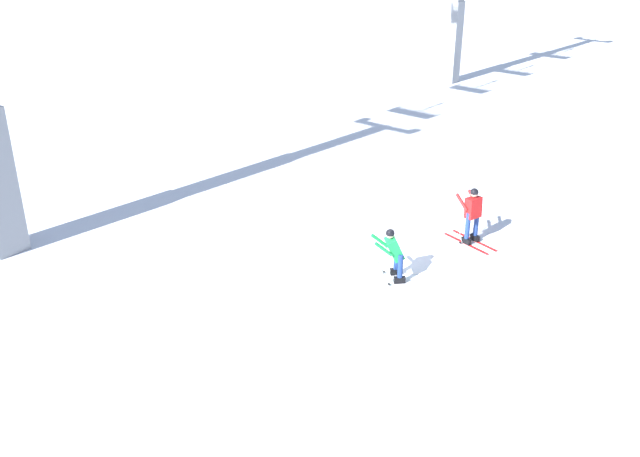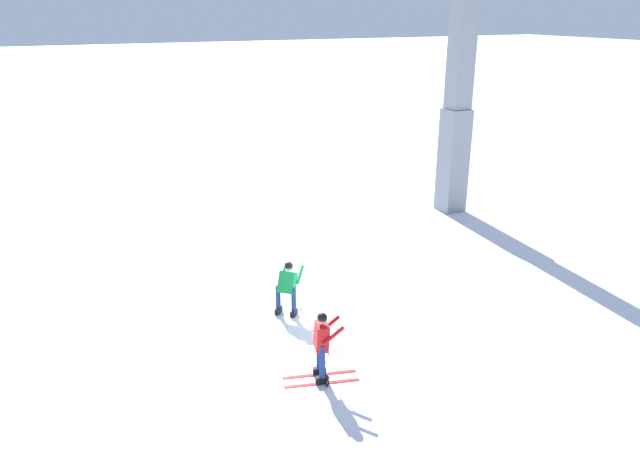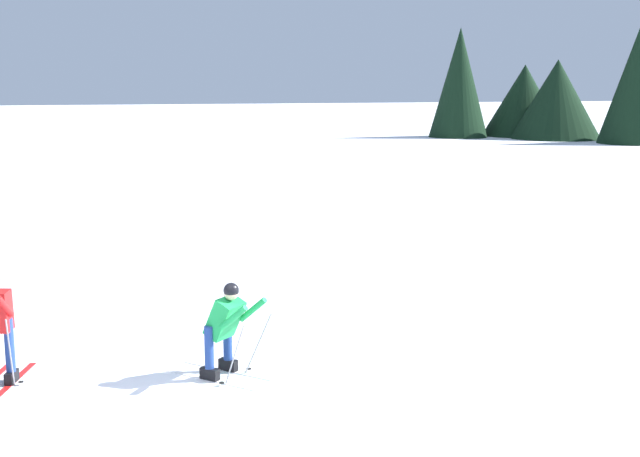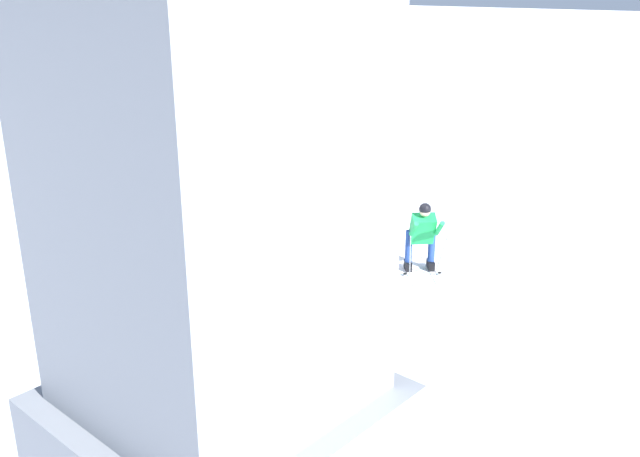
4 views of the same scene
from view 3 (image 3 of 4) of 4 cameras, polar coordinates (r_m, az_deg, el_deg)
name	(u,v)px [view 3 (image 3 of 4)]	position (r m, az deg, el deg)	size (l,w,h in m)	color
ground_plane	(157,413)	(10.93, -11.11, -12.28)	(260.00, 260.00, 0.00)	white
skier_carving_main	(225,324)	(11.76, -6.50, -6.53)	(1.48, 1.47, 1.49)	white
tree_line_ridge	(616,94)	(59.97, 19.63, 8.67)	(22.71, 19.49, 7.75)	black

